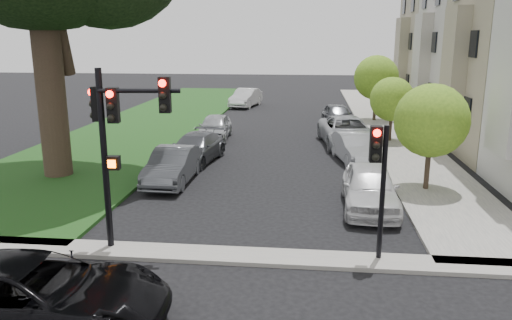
# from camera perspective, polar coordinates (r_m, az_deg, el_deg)

# --- Properties ---
(ground) EXTENTS (140.00, 140.00, 0.00)m
(ground) POSITION_cam_1_polar(r_m,az_deg,el_deg) (11.95, -2.67, -15.20)
(ground) COLOR black
(ground) RESTS_ON ground
(grass_strip) EXTENTS (8.00, 44.00, 0.12)m
(grass_strip) POSITION_cam_1_polar(r_m,az_deg,el_deg) (36.39, -10.97, 4.53)
(grass_strip) COLOR #1E4018
(grass_strip) RESTS_ON ground
(sidewalk_right) EXTENTS (3.50, 44.00, 0.12)m
(sidewalk_right) POSITION_cam_1_polar(r_m,az_deg,el_deg) (35.16, 14.45, 4.03)
(sidewalk_right) COLOR slate
(sidewalk_right) RESTS_ON ground
(sidewalk_cross) EXTENTS (60.00, 1.00, 0.12)m
(sidewalk_cross) POSITION_cam_1_polar(r_m,az_deg,el_deg) (13.69, -1.37, -10.94)
(sidewalk_cross) COLOR slate
(sidewalk_cross) RESTS_ON ground
(house_c) EXTENTS (7.70, 7.55, 15.97)m
(house_c) POSITION_cam_1_polar(r_m,az_deg,el_deg) (35.04, 24.95, 14.48)
(house_c) COLOR #A99E91
(house_c) RESTS_ON ground
(house_d) EXTENTS (7.70, 7.55, 15.97)m
(house_d) POSITION_cam_1_polar(r_m,az_deg,el_deg) (42.23, 21.69, 14.46)
(house_d) COLOR gray
(house_d) RESTS_ON ground
(small_tree_a) EXTENTS (2.77, 2.77, 4.16)m
(small_tree_a) POSITION_cam_1_polar(r_m,az_deg,el_deg) (19.82, 19.40, 4.26)
(small_tree_a) COLOR #31271D
(small_tree_a) RESTS_ON ground
(small_tree_b) EXTENTS (2.46, 2.46, 3.69)m
(small_tree_b) POSITION_cam_1_polar(r_m,az_deg,el_deg) (28.88, 15.29, 6.72)
(small_tree_b) COLOR #31271D
(small_tree_b) RESTS_ON ground
(small_tree_c) EXTENTS (3.08, 3.08, 4.62)m
(small_tree_c) POSITION_cam_1_polar(r_m,az_deg,el_deg) (35.96, 13.59, 9.13)
(small_tree_c) COLOR #31271D
(small_tree_c) RESTS_ON ground
(traffic_signal_main) EXTENTS (2.46, 0.64, 5.04)m
(traffic_signal_main) POSITION_cam_1_polar(r_m,az_deg,el_deg) (13.73, -15.59, 3.58)
(traffic_signal_main) COLOR black
(traffic_signal_main) RESTS_ON ground
(traffic_signal_secondary) EXTENTS (0.46, 0.37, 3.67)m
(traffic_signal_secondary) POSITION_cam_1_polar(r_m,az_deg,el_deg) (13.05, 13.88, -0.94)
(traffic_signal_secondary) COLOR black
(traffic_signal_secondary) RESTS_ON ground
(car_cross_near) EXTENTS (5.66, 2.78, 1.55)m
(car_cross_near) POSITION_cam_1_polar(r_m,az_deg,el_deg) (11.27, -24.30, -13.97)
(car_cross_near) COLOR black
(car_cross_near) RESTS_ON ground
(car_parked_0) EXTENTS (1.96, 4.58, 1.54)m
(car_parked_0) POSITION_cam_1_polar(r_m,az_deg,el_deg) (17.65, 12.88, -3.05)
(car_parked_0) COLOR silver
(car_parked_0) RESTS_ON ground
(car_parked_1) EXTENTS (2.28, 4.40, 1.38)m
(car_parked_1) POSITION_cam_1_polar(r_m,az_deg,el_deg) (24.13, 11.21, 1.37)
(car_parked_1) COLOR #999BA0
(car_parked_1) RESTS_ON ground
(car_parked_2) EXTENTS (3.31, 5.96, 1.58)m
(car_parked_2) POSITION_cam_1_polar(r_m,az_deg,el_deg) (27.68, 10.39, 3.20)
(car_parked_2) COLOR #999BA0
(car_parked_2) RESTS_ON ground
(car_parked_3) EXTENTS (2.25, 4.52, 1.48)m
(car_parked_3) POSITION_cam_1_polar(r_m,az_deg,el_deg) (33.86, 9.29, 5.09)
(car_parked_3) COLOR #3F4247
(car_parked_3) RESTS_ON ground
(car_parked_5) EXTENTS (1.55, 4.36, 1.43)m
(car_parked_5) POSITION_cam_1_polar(r_m,az_deg,el_deg) (20.58, -9.49, -0.63)
(car_parked_5) COLOR #3F4247
(car_parked_5) RESTS_ON ground
(car_parked_6) EXTENTS (2.54, 4.89, 1.36)m
(car_parked_6) POSITION_cam_1_polar(r_m,az_deg,el_deg) (23.82, -6.95, 1.34)
(car_parked_6) COLOR #3F4247
(car_parked_6) RESTS_ON ground
(car_parked_7) EXTENTS (1.86, 4.27, 1.43)m
(car_parked_7) POSITION_cam_1_polar(r_m,az_deg,el_deg) (29.22, -4.73, 3.79)
(car_parked_7) COLOR #999BA0
(car_parked_7) RESTS_ON ground
(car_parked_9) EXTENTS (2.49, 4.88, 1.54)m
(car_parked_9) POSITION_cam_1_polar(r_m,az_deg,el_deg) (42.92, -1.17, 7.13)
(car_parked_9) COLOR silver
(car_parked_9) RESTS_ON ground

